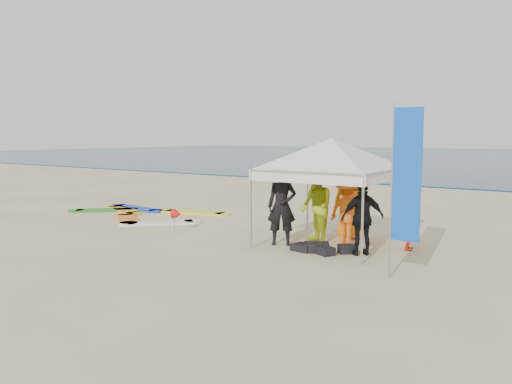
{
  "coord_description": "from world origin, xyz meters",
  "views": [
    {
      "loc": [
        8.19,
        -8.03,
        2.64
      ],
      "look_at": [
        0.93,
        2.6,
        1.2
      ],
      "focal_mm": 35.0,
      "sensor_mm": 36.0,
      "label": 1
    }
  ],
  "objects_px": {
    "feather_flag": "(405,177)",
    "marker_pennant": "(177,214)",
    "person_seated": "(409,230)",
    "canopy_tent": "(332,139)",
    "person_orange_a": "(348,211)",
    "person_black_b": "(363,218)",
    "person_orange_b": "(351,203)",
    "person_yellow": "(316,207)",
    "surfboard_spread": "(142,213)",
    "person_black_a": "(282,206)"
  },
  "relations": [
    {
      "from": "feather_flag",
      "to": "marker_pennant",
      "type": "distance_m",
      "value": 6.91
    },
    {
      "from": "person_seated",
      "to": "marker_pennant",
      "type": "distance_m",
      "value": 6.16
    },
    {
      "from": "person_seated",
      "to": "feather_flag",
      "type": "bearing_deg",
      "value": -177.68
    },
    {
      "from": "canopy_tent",
      "to": "feather_flag",
      "type": "relative_size",
      "value": 1.21
    },
    {
      "from": "person_orange_a",
      "to": "person_black_b",
      "type": "height_order",
      "value": "person_black_b"
    },
    {
      "from": "person_orange_b",
      "to": "marker_pennant",
      "type": "xyz_separation_m",
      "value": [
        -4.35,
        -1.82,
        -0.44
      ]
    },
    {
      "from": "person_orange_a",
      "to": "canopy_tent",
      "type": "height_order",
      "value": "canopy_tent"
    },
    {
      "from": "person_black_b",
      "to": "feather_flag",
      "type": "relative_size",
      "value": 0.52
    },
    {
      "from": "person_yellow",
      "to": "canopy_tent",
      "type": "height_order",
      "value": "canopy_tent"
    },
    {
      "from": "person_black_b",
      "to": "canopy_tent",
      "type": "distance_m",
      "value": 2.12
    },
    {
      "from": "canopy_tent",
      "to": "surfboard_spread",
      "type": "relative_size",
      "value": 0.75
    },
    {
      "from": "person_orange_b",
      "to": "person_seated",
      "type": "distance_m",
      "value": 1.75
    },
    {
      "from": "person_orange_a",
      "to": "canopy_tent",
      "type": "xyz_separation_m",
      "value": [
        -0.29,
        -0.35,
        1.77
      ]
    },
    {
      "from": "person_yellow",
      "to": "canopy_tent",
      "type": "relative_size",
      "value": 0.47
    },
    {
      "from": "person_black_b",
      "to": "surfboard_spread",
      "type": "bearing_deg",
      "value": -52.96
    },
    {
      "from": "canopy_tent",
      "to": "surfboard_spread",
      "type": "distance_m",
      "value": 7.88
    },
    {
      "from": "person_black_b",
      "to": "marker_pennant",
      "type": "distance_m",
      "value": 5.31
    },
    {
      "from": "person_orange_a",
      "to": "marker_pennant",
      "type": "bearing_deg",
      "value": 28.88
    },
    {
      "from": "person_orange_a",
      "to": "feather_flag",
      "type": "xyz_separation_m",
      "value": [
        2.15,
        -2.37,
        1.1
      ]
    },
    {
      "from": "canopy_tent",
      "to": "feather_flag",
      "type": "bearing_deg",
      "value": -39.59
    },
    {
      "from": "feather_flag",
      "to": "surfboard_spread",
      "type": "height_order",
      "value": "feather_flag"
    },
    {
      "from": "person_seated",
      "to": "surfboard_spread",
      "type": "distance_m",
      "value": 9.19
    },
    {
      "from": "person_seated",
      "to": "canopy_tent",
      "type": "relative_size",
      "value": 0.23
    },
    {
      "from": "person_yellow",
      "to": "person_black_b",
      "type": "bearing_deg",
      "value": 19.76
    },
    {
      "from": "person_yellow",
      "to": "feather_flag",
      "type": "bearing_deg",
      "value": 3.72
    },
    {
      "from": "person_black_a",
      "to": "marker_pennant",
      "type": "height_order",
      "value": "person_black_a"
    },
    {
      "from": "person_black_a",
      "to": "canopy_tent",
      "type": "xyz_separation_m",
      "value": [
        0.98,
        0.67,
        1.63
      ]
    },
    {
      "from": "person_black_a",
      "to": "feather_flag",
      "type": "bearing_deg",
      "value": -50.95
    },
    {
      "from": "person_black_a",
      "to": "person_yellow",
      "type": "height_order",
      "value": "person_black_a"
    },
    {
      "from": "person_black_a",
      "to": "person_black_b",
      "type": "distance_m",
      "value": 2.05
    },
    {
      "from": "person_black_b",
      "to": "surfboard_spread",
      "type": "relative_size",
      "value": 0.32
    },
    {
      "from": "person_orange_a",
      "to": "marker_pennant",
      "type": "relative_size",
      "value": 2.54
    },
    {
      "from": "feather_flag",
      "to": "person_orange_a",
      "type": "bearing_deg",
      "value": 132.14
    },
    {
      "from": "person_black_b",
      "to": "marker_pennant",
      "type": "height_order",
      "value": "person_black_b"
    },
    {
      "from": "person_orange_b",
      "to": "feather_flag",
      "type": "height_order",
      "value": "feather_flag"
    },
    {
      "from": "person_black_a",
      "to": "person_seated",
      "type": "relative_size",
      "value": 2.09
    },
    {
      "from": "person_yellow",
      "to": "marker_pennant",
      "type": "height_order",
      "value": "person_yellow"
    },
    {
      "from": "person_seated",
      "to": "surfboard_spread",
      "type": "relative_size",
      "value": 0.17
    },
    {
      "from": "canopy_tent",
      "to": "surfboard_spread",
      "type": "bearing_deg",
      "value": 174.41
    },
    {
      "from": "person_orange_b",
      "to": "feather_flag",
      "type": "xyz_separation_m",
      "value": [
        2.32,
        -2.94,
        0.97
      ]
    },
    {
      "from": "person_seated",
      "to": "marker_pennant",
      "type": "relative_size",
      "value": 1.43
    },
    {
      "from": "canopy_tent",
      "to": "feather_flag",
      "type": "distance_m",
      "value": 3.24
    },
    {
      "from": "person_yellow",
      "to": "person_orange_b",
      "type": "bearing_deg",
      "value": 104.22
    },
    {
      "from": "canopy_tent",
      "to": "marker_pennant",
      "type": "xyz_separation_m",
      "value": [
        -4.23,
        -0.89,
        -2.09
      ]
    },
    {
      "from": "person_yellow",
      "to": "feather_flag",
      "type": "xyz_separation_m",
      "value": [
        2.78,
        -1.91,
        0.98
      ]
    },
    {
      "from": "person_orange_b",
      "to": "canopy_tent",
      "type": "relative_size",
      "value": 0.48
    },
    {
      "from": "person_yellow",
      "to": "person_orange_b",
      "type": "relative_size",
      "value": 0.99
    },
    {
      "from": "person_black_b",
      "to": "person_orange_a",
      "type": "bearing_deg",
      "value": -94.62
    },
    {
      "from": "canopy_tent",
      "to": "feather_flag",
      "type": "height_order",
      "value": "feather_flag"
    },
    {
      "from": "person_black_b",
      "to": "canopy_tent",
      "type": "xyz_separation_m",
      "value": [
        -1.06,
        0.57,
        1.74
      ]
    }
  ]
}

